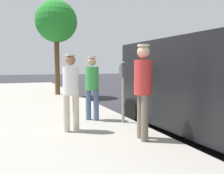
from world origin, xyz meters
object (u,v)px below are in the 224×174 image
at_px(pedestrian_in_red, 143,85).
at_px(street_tree, 56,22).
at_px(pedestrian_in_white, 71,87).
at_px(parking_meter_near, 123,81).
at_px(parked_van, 221,85).
at_px(pedestrian_in_green, 92,84).

bearing_deg(pedestrian_in_red, street_tree, -87.66).
height_order(pedestrian_in_white, street_tree, street_tree).
height_order(parking_meter_near, street_tree, street_tree).
distance_m(parked_van, street_tree, 8.77).
relative_size(pedestrian_in_red, pedestrian_in_white, 1.09).
relative_size(pedestrian_in_white, pedestrian_in_green, 1.00).
height_order(parking_meter_near, pedestrian_in_green, pedestrian_in_green).
distance_m(parking_meter_near, street_tree, 7.03).
height_order(pedestrian_in_red, pedestrian_in_green, pedestrian_in_red).
bearing_deg(pedestrian_in_red, pedestrian_in_green, -78.31).
relative_size(parking_meter_near, street_tree, 0.33).
xyz_separation_m(parking_meter_near, pedestrian_in_white, (1.36, 0.27, -0.08)).
distance_m(pedestrian_in_red, parked_van, 1.74).
height_order(parking_meter_near, parked_van, parked_van).
distance_m(pedestrian_in_green, parked_van, 3.02).
bearing_deg(street_tree, pedestrian_in_green, 89.27).
relative_size(pedestrian_in_red, street_tree, 0.40).
distance_m(pedestrian_in_green, street_tree, 6.53).
bearing_deg(pedestrian_in_red, pedestrian_in_white, -44.27).
xyz_separation_m(parked_van, street_tree, (2.05, -8.14, 2.51)).
relative_size(pedestrian_in_green, street_tree, 0.36).
bearing_deg(pedestrian_in_white, street_tree, -96.77).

